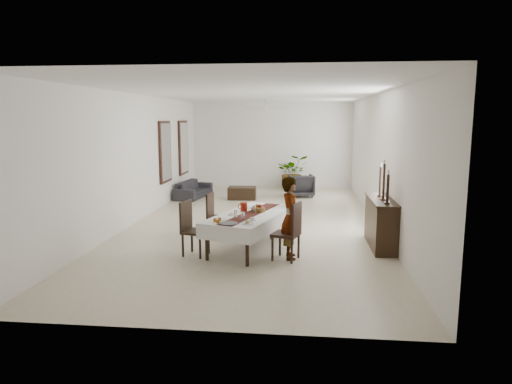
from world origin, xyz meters
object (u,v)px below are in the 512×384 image
object	(u,v)px
dining_table_top	(251,215)
red_pitcher	(244,207)
sideboard_body	(381,224)
sofa	(194,189)
woman	(290,218)

from	to	relation	value
dining_table_top	red_pitcher	xyz separation A→B (m)	(-0.18, 0.21, 0.13)
dining_table_top	sideboard_body	distance (m)	2.65
sofa	woman	bearing A→B (deg)	-144.39
red_pitcher	sofa	xyz separation A→B (m)	(-2.43, 5.65, -0.54)
woman	sofa	bearing A→B (deg)	21.35
woman	sofa	distance (m)	7.30
red_pitcher	dining_table_top	bearing A→B (deg)	-49.23
dining_table_top	woman	world-z (taller)	woman
woman	sofa	size ratio (longest dim) A/B	0.83
dining_table_top	woman	size ratio (longest dim) A/B	1.46
sideboard_body	sofa	size ratio (longest dim) A/B	0.86
woman	sofa	world-z (taller)	woman
sideboard_body	sofa	bearing A→B (deg)	133.71
sideboard_body	sofa	world-z (taller)	sideboard_body
sideboard_body	sofa	xyz separation A→B (m)	(-5.22, 5.46, -0.21)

